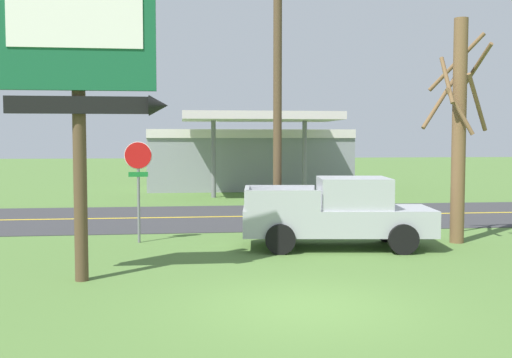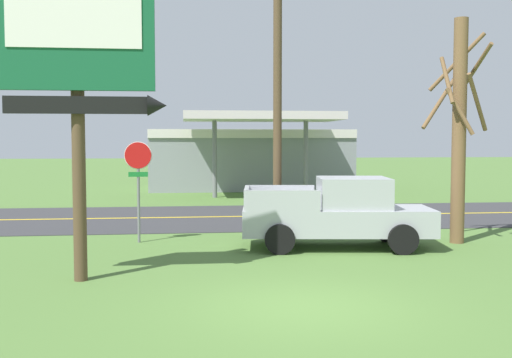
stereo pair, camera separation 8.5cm
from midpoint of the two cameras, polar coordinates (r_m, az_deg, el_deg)
ground_plane at (r=11.30m, az=4.74°, el=-11.77°), size 180.00×180.00×0.00m
road_asphalt at (r=23.96m, az=-1.53°, el=-3.52°), size 140.00×8.00×0.02m
road_centre_line at (r=23.95m, az=-1.53°, el=-3.48°), size 126.00×0.20×0.01m
motel_sign at (r=13.44m, az=-16.21°, el=10.72°), size 3.48×0.54×6.84m
stop_sign at (r=18.16m, az=-10.99°, el=0.51°), size 0.80×0.08×2.95m
utility_pole at (r=18.81m, az=1.88°, el=10.81°), size 2.13×0.26×10.00m
bare_tree at (r=18.75m, az=18.18°, el=4.73°), size 2.03×1.86×6.48m
gas_station at (r=37.73m, az=-0.82°, el=2.06°), size 12.00×11.50×4.40m
pickup_silver_parked_on_lawn at (r=17.22m, az=7.60°, el=-3.17°), size 5.40×2.71×1.96m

